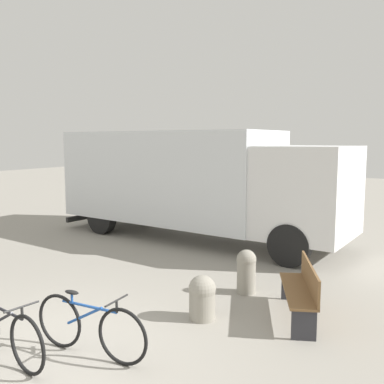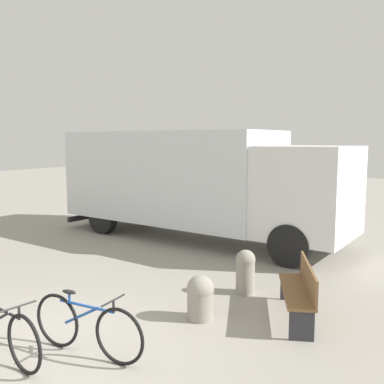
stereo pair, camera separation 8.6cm
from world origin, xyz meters
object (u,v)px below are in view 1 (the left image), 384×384
at_px(bicycle_far, 89,327).
at_px(bollard_near_bench, 202,296).
at_px(park_bench, 302,289).
at_px(bicycle_middle, 5,331).
at_px(bollard_far_bench, 246,270).
at_px(delivery_truck, 194,179).

bearing_deg(bicycle_far, bollard_near_bench, 64.84).
bearing_deg(bicycle_far, park_bench, 48.28).
distance_m(bicycle_far, bollard_near_bench, 1.85).
bearing_deg(bicycle_far, bicycle_middle, -146.21).
distance_m(bicycle_middle, bollard_near_bench, 2.79).
height_order(park_bench, bicycle_middle, park_bench).
xyz_separation_m(bollard_near_bench, bollard_far_bench, (0.14, 1.39, 0.07)).
distance_m(bicycle_middle, bicycle_far, 1.03).
relative_size(bollard_near_bench, bollard_far_bench, 0.86).
distance_m(park_bench, bicycle_far, 3.23).
distance_m(park_bench, bicycle_middle, 4.24).
xyz_separation_m(delivery_truck, bollard_near_bench, (2.86, -4.72, -1.31)).
bearing_deg(bicycle_middle, bollard_far_bench, 74.27).
height_order(park_bench, bicycle_far, park_bench).
height_order(delivery_truck, park_bench, delivery_truck).
bearing_deg(bollard_near_bench, delivery_truck, 121.22).
xyz_separation_m(delivery_truck, bollard_far_bench, (3.00, -3.33, -1.24)).
bearing_deg(bicycle_middle, park_bench, 56.24).
relative_size(park_bench, bollard_near_bench, 2.40).
height_order(delivery_truck, bicycle_middle, delivery_truck).
xyz_separation_m(park_bench, bollard_far_bench, (-1.18, 0.58, -0.04)).
distance_m(delivery_truck, bollard_near_bench, 5.67).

